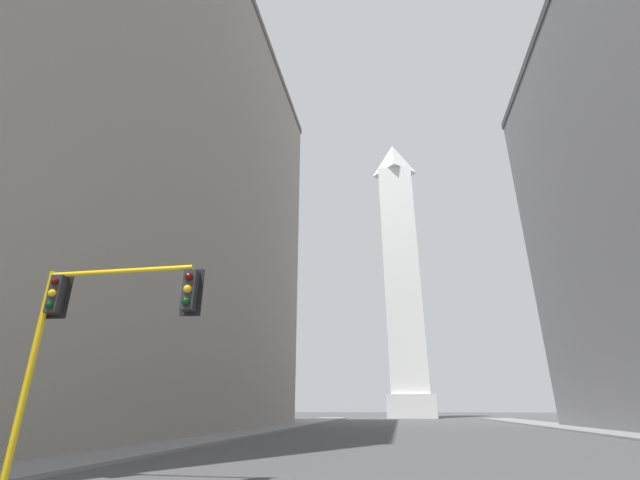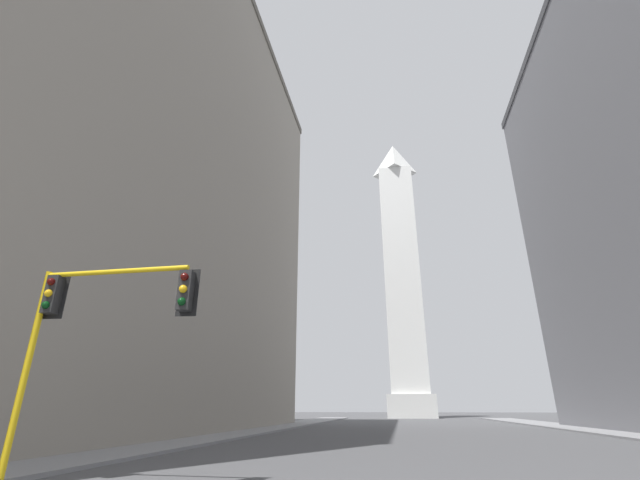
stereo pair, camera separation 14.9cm
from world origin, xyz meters
name	(u,v)px [view 2 (the right image)]	position (x,y,z in m)	size (l,w,h in m)	color
sidewalk_left	(232,433)	(-14.48, 32.01, 0.07)	(5.00, 106.71, 0.15)	gray
building_left	(91,175)	(-28.92, 29.09, 22.09)	(27.84, 52.58, 44.16)	gray
obelisk	(402,270)	(0.00, 88.93, 29.61)	(9.14, 9.14, 61.35)	silver
traffic_light_near_left	(89,315)	(-10.17, 9.10, 4.27)	(4.89, 0.52, 5.61)	yellow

